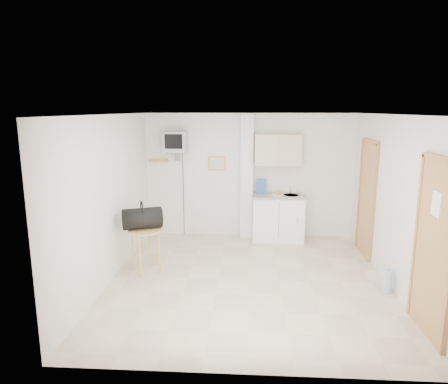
# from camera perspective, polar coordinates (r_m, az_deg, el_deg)

# --- Properties ---
(ground) EXTENTS (4.50, 4.50, 0.00)m
(ground) POSITION_cam_1_polar(r_m,az_deg,el_deg) (6.30, 3.50, -12.38)
(ground) COLOR beige
(ground) RESTS_ON ground
(room_envelope) EXTENTS (4.24, 4.54, 2.55)m
(room_envelope) POSITION_cam_1_polar(r_m,az_deg,el_deg) (5.94, 6.00, 1.64)
(room_envelope) COLOR white
(room_envelope) RESTS_ON ground
(kitchenette) EXTENTS (1.03, 0.58, 2.10)m
(kitchenette) POSITION_cam_1_polar(r_m,az_deg,el_deg) (7.98, 7.69, -1.17)
(kitchenette) COLOR white
(kitchenette) RESTS_ON ground
(crt_television) EXTENTS (0.44, 0.45, 2.15)m
(crt_television) POSITION_cam_1_polar(r_m,az_deg,el_deg) (7.93, -6.93, 7.05)
(crt_television) COLOR slate
(crt_television) RESTS_ON ground
(round_table) EXTENTS (0.53, 0.53, 0.70)m
(round_table) POSITION_cam_1_polar(r_m,az_deg,el_deg) (6.51, -11.21, -6.27)
(round_table) COLOR tan
(round_table) RESTS_ON ground
(duffel_bag) EXTENTS (0.69, 0.55, 0.45)m
(duffel_bag) POSITION_cam_1_polar(r_m,az_deg,el_deg) (6.48, -11.60, -3.68)
(duffel_bag) COLOR black
(duffel_bag) RESTS_ON round_table
(water_bottle) EXTENTS (0.13, 0.13, 0.38)m
(water_bottle) POSITION_cam_1_polar(r_m,az_deg,el_deg) (6.27, 22.33, -11.72)
(water_bottle) COLOR #96B8C9
(water_bottle) RESTS_ON ground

